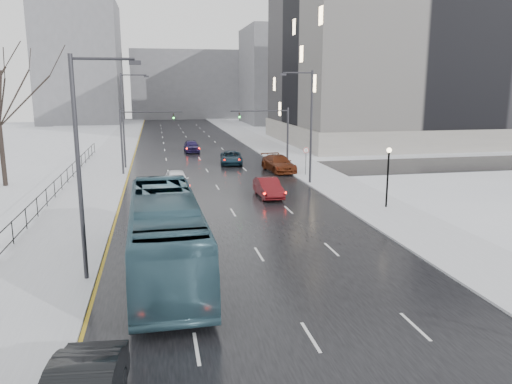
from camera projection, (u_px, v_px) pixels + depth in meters
road at (198, 156)px, 62.61m from camera, size 16.00×150.00×0.04m
cross_road at (208, 172)px, 51.10m from camera, size 130.00×10.00×0.04m
sidewalk_left at (112, 158)px, 60.59m from camera, size 5.00×150.00×0.16m
sidewalk_right at (279, 154)px, 64.61m from camera, size 5.00×150.00×0.16m
park_strip at (28, 161)px, 58.77m from camera, size 14.00×150.00×0.12m
tree_park_e at (6, 187)px, 43.78m from camera, size 9.45×9.45×13.50m
iron_fence at (30, 213)px, 31.16m from camera, size 0.06×70.00×1.30m
streetlight_r_mid at (309, 122)px, 43.82m from camera, size 2.95×0.25×10.00m
streetlight_l_near at (83, 158)px, 21.51m from camera, size 2.95×0.25×10.00m
streetlight_l_far at (125, 116)px, 52.21m from camera, size 2.95×0.25×10.00m
lamppost_r_mid at (388, 169)px, 35.33m from camera, size 0.36×0.36×4.28m
mast_signal_right at (278, 131)px, 51.65m from camera, size 6.10×0.33×6.50m
mast_signal_left at (133, 134)px, 48.84m from camera, size 6.10×0.33×6.50m
no_uturn_sign at (306, 153)px, 48.55m from camera, size 0.60×0.06×2.70m
civic_building at (413, 70)px, 78.49m from camera, size 41.00×31.00×24.80m
bldg_far_right at (296, 76)px, 118.44m from camera, size 24.00×20.00×22.00m
bldg_far_left at (80, 63)px, 117.83m from camera, size 18.00×22.00×28.00m
bldg_far_center at (187, 85)px, 138.23m from camera, size 30.00×18.00×18.00m
bus at (166, 234)px, 23.26m from camera, size 3.46×13.53×3.75m
sedan_center_near at (177, 180)px, 42.28m from camera, size 2.11×4.93×1.66m
sedan_right_near at (268, 188)px, 39.50m from camera, size 1.69×4.61×1.51m
sedan_right_cross at (231, 158)px, 56.28m from camera, size 2.95×5.39×1.43m
sedan_right_far at (279, 163)px, 51.33m from camera, size 2.99×5.97×1.67m
sedan_center_far at (192, 146)px, 66.41m from camera, size 1.96×4.74×1.61m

